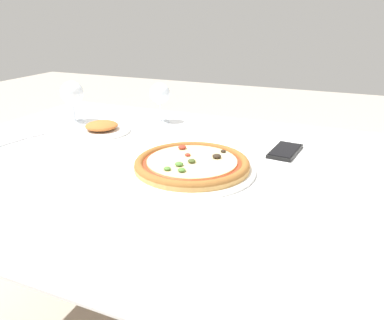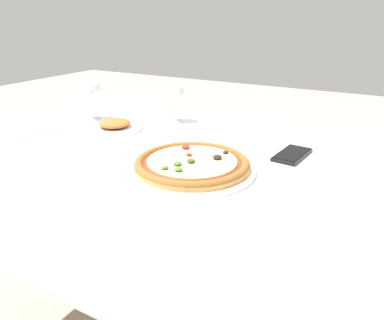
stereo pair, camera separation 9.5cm
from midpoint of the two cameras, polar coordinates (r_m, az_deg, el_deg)
name	(u,v)px [view 1 (the left image)]	position (r m, az deg, el deg)	size (l,w,h in m)	color
dining_table	(152,185)	(1.07, -8.73, -3.91)	(1.35, 1.04, 0.70)	brown
pizza_plate	(192,165)	(0.95, -2.85, -0.78)	(0.33, 0.33, 0.04)	white
fork	(22,139)	(1.34, -26.35, 2.87)	(0.05, 0.17, 0.00)	silver
wine_glass_far_left	(160,95)	(1.38, -6.92, 9.85)	(0.07, 0.07, 0.15)	silver
wine_glass_far_right	(72,94)	(1.46, -19.66, 9.49)	(0.08, 0.08, 0.15)	silver
cell_phone	(285,151)	(1.11, 11.65, 1.32)	(0.08, 0.15, 0.01)	black
side_plate	(102,128)	(1.32, -15.60, 4.64)	(0.19, 0.19, 0.04)	white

